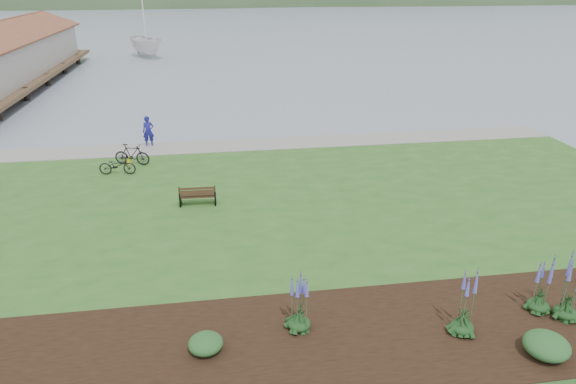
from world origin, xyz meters
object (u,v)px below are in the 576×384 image
(person, at_px, (148,129))
(bicycle_a, at_px, (117,165))
(sailboat, at_px, (148,58))
(park_bench, at_px, (198,195))

(person, distance_m, bicycle_a, 4.36)
(bicycle_a, bearing_deg, sailboat, 10.39)
(park_bench, distance_m, bicycle_a, 5.59)
(person, relative_size, sailboat, 0.07)
(park_bench, distance_m, person, 8.77)
(park_bench, distance_m, sailboat, 44.82)
(person, bearing_deg, bicycle_a, -113.51)
(park_bench, relative_size, bicycle_a, 0.87)
(park_bench, bearing_deg, person, 109.90)
(sailboat, bearing_deg, bicycle_a, -114.68)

